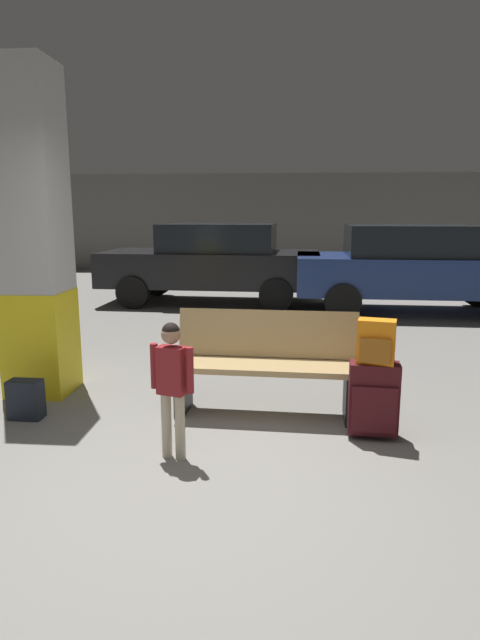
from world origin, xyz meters
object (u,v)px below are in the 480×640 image
(suitcase, at_px, (373,398))
(backpack_bright, at_px, (376,342))
(structural_pillar, at_px, (33,236))
(backpack_dark_floor, at_px, (26,400))
(parked_car_far, at_px, (213,261))
(parked_car_near, at_px, (414,266))
(bench, at_px, (266,364))
(child, at_px, (172,376))

(suitcase, distance_m, backpack_bright, 0.45)
(structural_pillar, distance_m, backpack_dark_floor, 1.53)
(backpack_bright, xyz_separation_m, parked_car_far, (-2.08, 6.21, 0.03))
(structural_pillar, relative_size, backpack_dark_floor, 9.02)
(structural_pillar, height_order, parked_car_far, structural_pillar)
(backpack_bright, height_order, parked_car_far, parked_car_far)
(backpack_bright, bearing_deg, structural_pillar, 164.26)
(parked_car_near, bearing_deg, bench, -115.38)
(structural_pillar, height_order, child, structural_pillar)
(structural_pillar, xyz_separation_m, bench, (2.20, -0.38, -1.08))
(bench, distance_m, parked_car_near, 5.57)
(structural_pillar, bearing_deg, parked_car_near, 45.36)
(bench, xyz_separation_m, backpack_bright, (0.86, -0.48, 0.33))
(structural_pillar, xyz_separation_m, suitcase, (3.05, -0.86, -1.20))
(backpack_bright, bearing_deg, parked_car_far, 108.47)
(backpack_dark_floor, bearing_deg, child, -24.46)
(structural_pillar, relative_size, parked_car_far, 0.74)
(parked_car_far, bearing_deg, child, -84.91)
(parked_car_far, bearing_deg, backpack_dark_floor, -97.65)
(backpack_bright, xyz_separation_m, parked_car_near, (1.53, 5.49, 0.03))
(backpack_bright, distance_m, parked_car_far, 6.55)
(structural_pillar, bearing_deg, child, -40.45)
(structural_pillar, xyz_separation_m, parked_car_far, (0.98, 5.35, -0.72))
(parked_car_far, bearing_deg, suitcase, -71.52)
(bench, distance_m, backpack_bright, 1.03)
(parked_car_near, distance_m, parked_car_far, 3.67)
(suitcase, relative_size, backpack_bright, 1.78)
(structural_pillar, xyz_separation_m, child, (1.57, -1.34, -0.91))
(bench, height_order, child, child)
(backpack_bright, relative_size, child, 0.34)
(backpack_dark_floor, xyz_separation_m, parked_car_far, (0.81, 6.05, 0.64))
(bench, height_order, backpack_dark_floor, bench)
(child, height_order, parked_car_far, parked_car_far)
(structural_pillar, bearing_deg, backpack_bright, -15.74)
(child, bearing_deg, bench, 56.84)
(bench, height_order, backpack_bright, backpack_bright)
(structural_pillar, distance_m, suitcase, 3.39)
(suitcase, bearing_deg, structural_pillar, 164.27)
(structural_pillar, height_order, backpack_bright, structural_pillar)
(suitcase, bearing_deg, parked_car_far, 108.48)
(structural_pillar, distance_m, bench, 2.48)
(structural_pillar, distance_m, child, 2.26)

